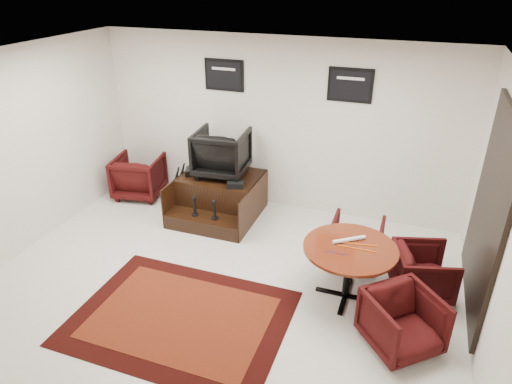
# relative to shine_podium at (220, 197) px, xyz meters

# --- Properties ---
(ground) EXTENTS (6.00, 6.00, 0.00)m
(ground) POSITION_rel_shine_podium_xyz_m (0.76, -1.83, -0.30)
(ground) COLOR silver
(ground) RESTS_ON ground
(room_shell) EXTENTS (6.02, 5.02, 2.81)m
(room_shell) POSITION_rel_shine_podium_xyz_m (1.17, -1.71, 1.48)
(room_shell) COLOR silver
(room_shell) RESTS_ON ground
(area_rug) EXTENTS (2.47, 1.85, 0.01)m
(area_rug) POSITION_rel_shine_podium_xyz_m (0.58, -2.47, -0.30)
(area_rug) COLOR black
(area_rug) RESTS_ON ground
(shine_podium) EXTENTS (1.28, 1.32, 0.66)m
(shine_podium) POSITION_rel_shine_podium_xyz_m (0.00, 0.00, 0.00)
(shine_podium) COLOR black
(shine_podium) RESTS_ON ground
(shine_chair) EXTENTS (0.86, 0.82, 0.82)m
(shine_chair) POSITION_rel_shine_podium_xyz_m (0.00, 0.14, 0.77)
(shine_chair) COLOR black
(shine_chair) RESTS_ON shine_podium
(shoes_pair) EXTENTS (0.29, 0.32, 0.10)m
(shoes_pair) POSITION_rel_shine_podium_xyz_m (-0.46, -0.03, 0.40)
(shoes_pair) COLOR black
(shoes_pair) RESTS_ON shine_podium
(polish_kit) EXTENTS (0.29, 0.24, 0.09)m
(polish_kit) POSITION_rel_shine_podium_xyz_m (0.39, -0.24, 0.40)
(polish_kit) COLOR black
(polish_kit) RESTS_ON shine_podium
(umbrella_black) EXTENTS (0.32, 0.12, 0.87)m
(umbrella_black) POSITION_rel_shine_podium_xyz_m (-0.73, -0.20, 0.13)
(umbrella_black) COLOR black
(umbrella_black) RESTS_ON ground
(umbrella_hooked) EXTENTS (0.32, 0.12, 0.87)m
(umbrella_hooked) POSITION_rel_shine_podium_xyz_m (-0.72, -0.04, 0.13)
(umbrella_hooked) COLOR black
(umbrella_hooked) RESTS_ON ground
(armchair_side) EXTENTS (0.91, 0.87, 0.81)m
(armchair_side) POSITION_rel_shine_podium_xyz_m (-1.62, 0.14, 0.10)
(armchair_side) COLOR black
(armchair_side) RESTS_ON ground
(meeting_table) EXTENTS (1.12, 1.12, 0.73)m
(meeting_table) POSITION_rel_shine_podium_xyz_m (2.33, -1.42, 0.34)
(meeting_table) COLOR #47140A
(meeting_table) RESTS_ON ground
(table_chair_back) EXTENTS (0.68, 0.64, 0.70)m
(table_chair_back) POSITION_rel_shine_podium_xyz_m (2.31, -0.61, 0.04)
(table_chair_back) COLOR black
(table_chair_back) RESTS_ON ground
(table_chair_window) EXTENTS (0.80, 0.83, 0.70)m
(table_chair_window) POSITION_rel_shine_podium_xyz_m (3.20, -1.04, 0.05)
(table_chair_window) COLOR black
(table_chair_window) RESTS_ON ground
(table_chair_corner) EXTENTS (0.96, 0.96, 0.72)m
(table_chair_corner) POSITION_rel_shine_podium_xyz_m (3.02, -2.05, 0.06)
(table_chair_corner) COLOR black
(table_chair_corner) RESTS_ON ground
(paper_roll) EXTENTS (0.37, 0.29, 0.05)m
(paper_roll) POSITION_rel_shine_podium_xyz_m (2.29, -1.31, 0.45)
(paper_roll) COLOR silver
(paper_roll) RESTS_ON meeting_table
(table_clutter) EXTENTS (0.57, 0.33, 0.01)m
(table_clutter) POSITION_rel_shine_podium_xyz_m (2.37, -1.43, 0.43)
(table_clutter) COLOR #E0600C
(table_clutter) RESTS_ON meeting_table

